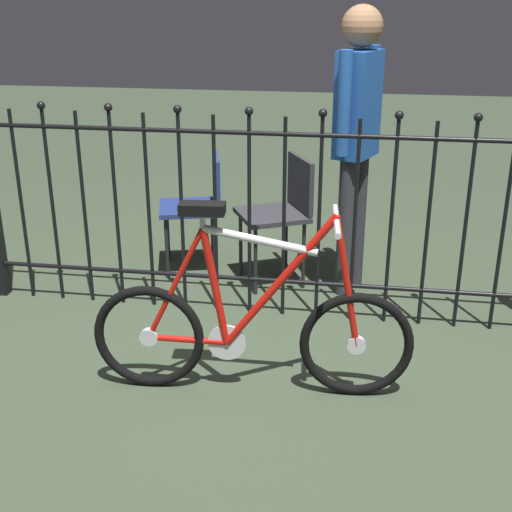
{
  "coord_description": "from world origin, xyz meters",
  "views": [
    {
      "loc": [
        0.54,
        -2.89,
        1.79
      ],
      "look_at": [
        0.04,
        0.21,
        0.55
      ],
      "focal_mm": 47.56,
      "sensor_mm": 36.0,
      "label": 1
    }
  ],
  "objects_px": {
    "bicycle": "(251,329)",
    "person_visitor": "(357,127)",
    "chair_navy": "(200,200)",
    "chair_charcoal": "(283,206)"
  },
  "relations": [
    {
      "from": "chair_navy",
      "to": "person_visitor",
      "type": "bearing_deg",
      "value": -10.06
    },
    {
      "from": "chair_navy",
      "to": "chair_charcoal",
      "type": "bearing_deg",
      "value": -11.43
    },
    {
      "from": "bicycle",
      "to": "person_visitor",
      "type": "relative_size",
      "value": 0.87
    },
    {
      "from": "bicycle",
      "to": "person_visitor",
      "type": "xyz_separation_m",
      "value": [
        0.42,
        1.27,
        0.71
      ]
    },
    {
      "from": "chair_navy",
      "to": "chair_charcoal",
      "type": "relative_size",
      "value": 0.96
    },
    {
      "from": "bicycle",
      "to": "chair_navy",
      "type": "relative_size",
      "value": 1.91
    },
    {
      "from": "bicycle",
      "to": "person_visitor",
      "type": "distance_m",
      "value": 1.51
    },
    {
      "from": "chair_charcoal",
      "to": "person_visitor",
      "type": "bearing_deg",
      "value": -8.27
    },
    {
      "from": "chair_charcoal",
      "to": "person_visitor",
      "type": "relative_size",
      "value": 0.48
    },
    {
      "from": "chair_navy",
      "to": "person_visitor",
      "type": "distance_m",
      "value": 1.16
    }
  ]
}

